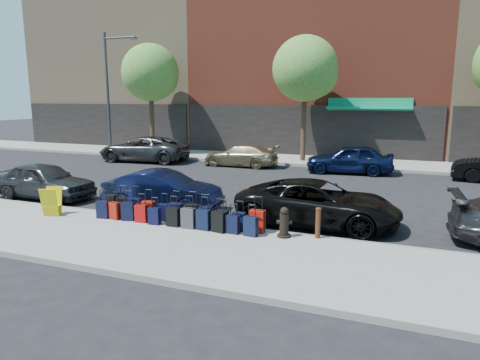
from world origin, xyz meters
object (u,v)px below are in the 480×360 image
at_px(display_rack, 52,202).
at_px(car_far_1, 241,155).
at_px(car_near_2, 318,203).
at_px(tree_left, 152,74).
at_px(suitcase_front_5, 176,213).
at_px(bollard, 318,223).
at_px(car_far_2, 349,159).
at_px(tree_center, 307,71).
at_px(fire_hydrant, 284,223).
at_px(car_far_0, 144,149).
at_px(streetlight, 110,86).
at_px(car_near_0, 44,181).
at_px(car_near_1, 163,190).

distance_m(display_rack, car_far_1, 12.57).
height_order(display_rack, car_near_2, car_near_2).
bearing_deg(display_rack, tree_left, 91.05).
height_order(suitcase_front_5, bollard, suitcase_front_5).
bearing_deg(car_far_2, tree_center, -138.87).
bearing_deg(fire_hydrant, car_far_0, 122.68).
bearing_deg(fire_hydrant, tree_left, 118.65).
distance_m(tree_center, bollard, 15.37).
xyz_separation_m(tree_left, display_rack, (5.71, -15.02, -4.81)).
xyz_separation_m(streetlight, display_rack, (8.65, -14.32, -4.06)).
xyz_separation_m(suitcase_front_5, car_far_1, (-2.48, 11.75, 0.17)).
xyz_separation_m(streetlight, car_near_2, (16.66, -11.75, -3.97)).
bearing_deg(car_far_2, car_far_1, -97.62).
height_order(streetlight, car_far_0, streetlight).
bearing_deg(tree_left, tree_center, 0.00).
relative_size(tree_center, car_far_2, 1.66).
relative_size(streetlight, suitcase_front_5, 8.14).
bearing_deg(car_far_0, tree_center, 102.63).
bearing_deg(car_near_0, car_near_2, -87.32).
distance_m(tree_left, display_rack, 16.78).
relative_size(car_far_1, car_far_2, 0.98).
bearing_deg(display_rack, bollard, -13.78).
height_order(display_rack, car_far_1, car_far_1).
xyz_separation_m(streetlight, fire_hydrant, (16.13, -13.69, -4.13)).
relative_size(car_near_1, car_far_1, 0.96).
bearing_deg(car_far_1, car_near_1, 5.63).
distance_m(display_rack, car_far_0, 12.96).
distance_m(tree_left, car_near_0, 13.98).
xyz_separation_m(car_near_1, car_near_2, (5.41, 0.11, 0.01)).
height_order(tree_center, car_near_0, tree_center).
distance_m(streetlight, car_far_1, 11.19).
bearing_deg(car_far_0, car_near_1, 32.25).
height_order(tree_left, car_near_1, tree_left).
relative_size(fire_hydrant, car_far_1, 0.19).
relative_size(streetlight, car_near_2, 1.62).
distance_m(bollard, car_near_1, 5.97).
relative_size(streetlight, car_far_1, 1.86).
bearing_deg(streetlight, car_near_2, -35.20).
distance_m(car_near_0, car_far_0, 10.08).
xyz_separation_m(bollard, display_rack, (-8.36, -0.87, 0.02)).
height_order(streetlight, car_near_2, streetlight).
xyz_separation_m(display_rack, car_near_0, (-2.56, 2.24, 0.10)).
relative_size(display_rack, car_near_2, 0.18).
height_order(fire_hydrant, display_rack, display_rack).
relative_size(car_near_1, car_far_0, 0.74).
bearing_deg(tree_center, car_near_0, -119.92).
relative_size(tree_center, car_far_0, 1.31).
bearing_deg(car_near_2, car_far_2, 2.40).
height_order(suitcase_front_5, car_near_1, car_near_1).
bearing_deg(suitcase_front_5, car_near_0, 167.98).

